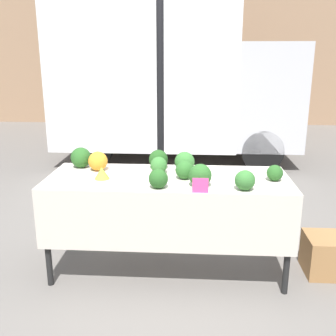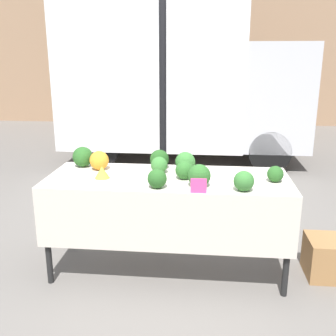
% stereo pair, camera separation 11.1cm
% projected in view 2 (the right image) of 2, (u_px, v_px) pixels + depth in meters
% --- Properties ---
extents(ground_plane, '(40.00, 40.00, 0.00)m').
position_uv_depth(ground_plane, '(168.00, 268.00, 3.58)').
color(ground_plane, slate).
extents(building_facade, '(16.00, 0.60, 4.68)m').
position_uv_depth(building_facade, '(197.00, 37.00, 10.78)').
color(building_facade, '#9E7A5B').
rests_on(building_facade, ground_plane).
extents(tent_pole, '(0.07, 0.07, 2.43)m').
position_uv_depth(tent_pole, '(163.00, 123.00, 3.92)').
color(tent_pole, black).
rests_on(tent_pole, ground_plane).
extents(parked_truck, '(4.21, 2.14, 2.75)m').
position_uv_depth(parked_truck, '(177.00, 79.00, 7.13)').
color(parked_truck, white).
rests_on(parked_truck, ground_plane).
extents(market_table, '(2.06, 0.79, 0.86)m').
position_uv_depth(market_table, '(167.00, 192.00, 3.31)').
color(market_table, beige).
rests_on(market_table, ground_plane).
extents(orange_cauliflower, '(0.17, 0.17, 0.17)m').
position_uv_depth(orange_cauliflower, '(99.00, 160.00, 3.53)').
color(orange_cauliflower, orange).
rests_on(orange_cauliflower, market_table).
extents(romanesco_head, '(0.13, 0.13, 0.10)m').
position_uv_depth(romanesco_head, '(102.00, 172.00, 3.30)').
color(romanesco_head, '#93B238').
rests_on(romanesco_head, market_table).
extents(broccoli_head_0, '(0.17, 0.17, 0.17)m').
position_uv_depth(broccoli_head_0, '(159.00, 159.00, 3.58)').
color(broccoli_head_0, '#23511E').
rests_on(broccoli_head_0, market_table).
extents(broccoli_head_1, '(0.15, 0.15, 0.15)m').
position_uv_depth(broccoli_head_1, '(159.00, 165.00, 3.44)').
color(broccoli_head_1, '#387533').
rests_on(broccoli_head_1, market_table).
extents(broccoli_head_2, '(0.15, 0.15, 0.15)m').
position_uv_depth(broccoli_head_2, '(184.00, 170.00, 3.27)').
color(broccoli_head_2, '#2D6628').
rests_on(broccoli_head_2, market_table).
extents(broccoli_head_3, '(0.15, 0.15, 0.15)m').
position_uv_depth(broccoli_head_3, '(157.00, 179.00, 3.05)').
color(broccoli_head_3, '#285B23').
rests_on(broccoli_head_3, market_table).
extents(broccoli_head_4, '(0.13, 0.13, 0.13)m').
position_uv_depth(broccoli_head_4, '(275.00, 174.00, 3.20)').
color(broccoli_head_4, '#285B23').
rests_on(broccoli_head_4, market_table).
extents(broccoli_head_5, '(0.18, 0.18, 0.18)m').
position_uv_depth(broccoli_head_5, '(199.00, 176.00, 3.07)').
color(broccoli_head_5, '#2D6628').
rests_on(broccoli_head_5, market_table).
extents(broccoli_head_6, '(0.18, 0.18, 0.18)m').
position_uv_depth(broccoli_head_6, '(185.00, 162.00, 3.47)').
color(broccoli_head_6, '#387533').
rests_on(broccoli_head_6, market_table).
extents(broccoli_head_7, '(0.19, 0.19, 0.19)m').
position_uv_depth(broccoli_head_7, '(83.00, 157.00, 3.63)').
color(broccoli_head_7, '#285B23').
rests_on(broccoli_head_7, market_table).
extents(broccoli_head_8, '(0.16, 0.16, 0.16)m').
position_uv_depth(broccoli_head_8, '(244.00, 181.00, 2.98)').
color(broccoli_head_8, '#387533').
rests_on(broccoli_head_8, market_table).
extents(price_sign, '(0.12, 0.01, 0.12)m').
position_uv_depth(price_sign, '(199.00, 186.00, 2.93)').
color(price_sign, '#EF4793').
rests_on(price_sign, market_table).
extents(produce_crate, '(0.36, 0.37, 0.34)m').
position_uv_depth(produce_crate, '(328.00, 257.00, 3.41)').
color(produce_crate, '#9E7042').
rests_on(produce_crate, ground_plane).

